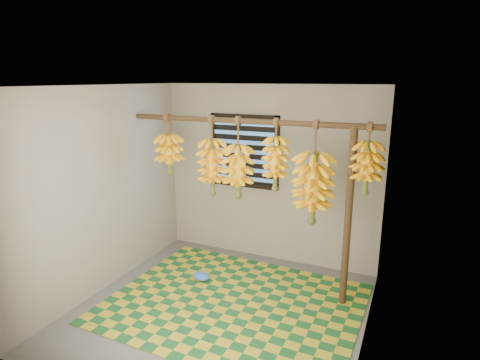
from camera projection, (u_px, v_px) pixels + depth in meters
The scene contains 16 objects.
floor at pixel (220, 311), 4.39m from camera, with size 3.00×3.00×0.01m, color #545454.
ceiling at pixel (217, 85), 3.79m from camera, with size 3.00×3.00×0.01m, color silver.
wall_back at pixel (269, 175), 5.42m from camera, with size 3.00×0.01×2.40m, color gray.
wall_left at pixel (103, 190), 4.68m from camera, with size 0.01×3.00×2.40m, color gray.
wall_right at pixel (372, 228), 3.50m from camera, with size 0.01×3.00×2.40m, color gray.
window at pixel (244, 151), 5.46m from camera, with size 1.00×0.04×1.00m.
hanging_pole at pixel (245, 121), 4.51m from camera, with size 0.06×0.06×3.00m, color #482E1C.
support_post at pixel (348, 220), 4.29m from camera, with size 0.08×0.08×2.00m, color #482E1C.
woven_mat at pixel (234, 303), 4.52m from camera, with size 2.73×2.18×0.01m, color #195526.
plastic_bag at pixel (201, 276), 5.03m from camera, with size 0.23×0.17×0.10m, color blue.
banana_bunch_a at pixel (169, 154), 5.03m from camera, with size 0.33×0.33×0.75m.
banana_bunch_b at pixel (212, 167), 4.82m from camera, with size 0.34×0.34×0.96m.
banana_bunch_c at pixel (238, 171), 4.69m from camera, with size 0.34×0.34×0.95m.
banana_bunch_d at pixel (275, 163), 4.48m from camera, with size 0.29×0.29×0.82m.
banana_bunch_e at pixel (313, 189), 4.37m from camera, with size 0.44×0.44×1.14m.
banana_bunch_f at pixel (367, 168), 4.09m from camera, with size 0.32×0.32×0.75m.
Camera 1 is at (1.78, -3.47, 2.47)m, focal length 30.00 mm.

